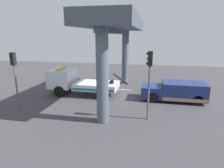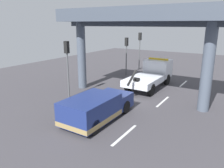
{
  "view_description": "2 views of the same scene",
  "coord_description": "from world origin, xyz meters",
  "px_view_note": "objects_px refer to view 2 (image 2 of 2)",
  "views": [
    {
      "loc": [
        -3.04,
        16.18,
        5.34
      ],
      "look_at": [
        0.12,
        0.59,
        1.3
      ],
      "focal_mm": 30.8,
      "sensor_mm": 36.0,
      "label": 1
    },
    {
      "loc": [
        -15.19,
        -7.27,
        5.68
      ],
      "look_at": [
        -2.18,
        0.81,
        1.43
      ],
      "focal_mm": 35.03,
      "sensor_mm": 36.0,
      "label": 2
    }
  ],
  "objects_px": {
    "traffic_light_far": "(127,48)",
    "traffic_light_mid": "(140,43)",
    "traffic_light_near": "(67,57)",
    "tow_truck_white": "(152,73)",
    "towed_van_green": "(96,108)"
  },
  "relations": [
    {
      "from": "traffic_light_near",
      "to": "traffic_light_far",
      "type": "xyz_separation_m",
      "value": [
        9.5,
        0.0,
        -0.16
      ]
    },
    {
      "from": "towed_van_green",
      "to": "traffic_light_far",
      "type": "relative_size",
      "value": 1.25
    },
    {
      "from": "traffic_light_near",
      "to": "traffic_light_far",
      "type": "distance_m",
      "value": 9.5
    },
    {
      "from": "tow_truck_white",
      "to": "traffic_light_far",
      "type": "relative_size",
      "value": 1.74
    },
    {
      "from": "traffic_light_mid",
      "to": "traffic_light_far",
      "type": "bearing_deg",
      "value": 180.0
    },
    {
      "from": "traffic_light_far",
      "to": "traffic_light_mid",
      "type": "distance_m",
      "value": 3.51
    },
    {
      "from": "traffic_light_near",
      "to": "traffic_light_far",
      "type": "bearing_deg",
      "value": 0.0
    },
    {
      "from": "traffic_light_near",
      "to": "traffic_light_mid",
      "type": "height_order",
      "value": "traffic_light_mid"
    },
    {
      "from": "traffic_light_far",
      "to": "traffic_light_mid",
      "type": "height_order",
      "value": "traffic_light_mid"
    },
    {
      "from": "tow_truck_white",
      "to": "towed_van_green",
      "type": "xyz_separation_m",
      "value": [
        -8.85,
        0.01,
        -0.42
      ]
    },
    {
      "from": "towed_van_green",
      "to": "traffic_light_far",
      "type": "xyz_separation_m",
      "value": [
        11.77,
        4.3,
        2.27
      ]
    },
    {
      "from": "traffic_light_near",
      "to": "traffic_light_mid",
      "type": "bearing_deg",
      "value": 0.0
    },
    {
      "from": "traffic_light_near",
      "to": "tow_truck_white",
      "type": "bearing_deg",
      "value": -33.2
    },
    {
      "from": "traffic_light_near",
      "to": "traffic_light_mid",
      "type": "xyz_separation_m",
      "value": [
        13.0,
        0.0,
        0.12
      ]
    },
    {
      "from": "traffic_light_far",
      "to": "traffic_light_mid",
      "type": "relative_size",
      "value": 0.91
    }
  ]
}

